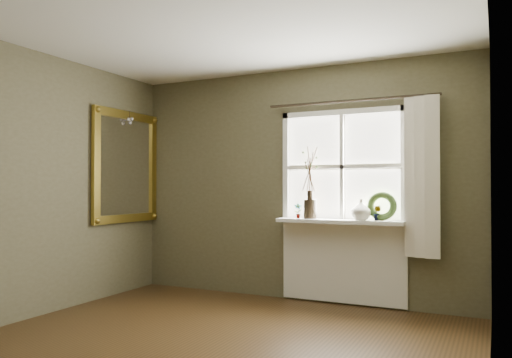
{
  "coord_description": "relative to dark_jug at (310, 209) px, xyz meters",
  "views": [
    {
      "loc": [
        2.05,
        -3.02,
        1.26
      ],
      "look_at": [
        -0.16,
        1.55,
        1.35
      ],
      "focal_mm": 35.0,
      "sensor_mm": 36.0,
      "label": 1
    }
  ],
  "objects": [
    {
      "name": "ceiling",
      "position": [
        -0.22,
        -2.12,
        1.58
      ],
      "size": [
        4.5,
        4.5,
        0.0
      ],
      "primitive_type": "plane",
      "color": "silver",
      "rests_on": "ground"
    },
    {
      "name": "wall_back",
      "position": [
        -0.22,
        0.18,
        0.28
      ],
      "size": [
        4.0,
        0.1,
        2.6
      ],
      "primitive_type": "cube",
      "color": "brown",
      "rests_on": "ground"
    },
    {
      "name": "wall_right",
      "position": [
        1.83,
        -2.12,
        0.28
      ],
      "size": [
        0.1,
        4.5,
        2.6
      ],
      "primitive_type": "cube",
      "color": "brown",
      "rests_on": "ground"
    },
    {
      "name": "window_frame",
      "position": [
        0.33,
        0.11,
        0.46
      ],
      "size": [
        1.36,
        0.06,
        1.24
      ],
      "color": "white",
      "rests_on": "wall_back"
    },
    {
      "name": "window_sill",
      "position": [
        0.33,
        0.0,
        -0.12
      ],
      "size": [
        1.36,
        0.26,
        0.04
      ],
      "primitive_type": "cube",
      "color": "white",
      "rests_on": "wall_back"
    },
    {
      "name": "window_apron",
      "position": [
        0.33,
        0.11,
        -0.56
      ],
      "size": [
        1.36,
        0.04,
        0.88
      ],
      "primitive_type": "cube",
      "color": "white",
      "rests_on": "ground"
    },
    {
      "name": "dark_jug",
      "position": [
        0.0,
        0.0,
        0.0
      ],
      "size": [
        0.15,
        0.15,
        0.21
      ],
      "primitive_type": "cylinder",
      "rotation": [
        0.0,
        0.0,
        0.08
      ],
      "color": "black",
      "rests_on": "window_sill"
    },
    {
      "name": "cream_vase",
      "position": [
        0.56,
        0.0,
        0.01
      ],
      "size": [
        0.28,
        0.28,
        0.22
      ],
      "primitive_type": "imported",
      "rotation": [
        0.0,
        0.0,
        0.43
      ],
      "color": "beige",
      "rests_on": "window_sill"
    },
    {
      "name": "wreath",
      "position": [
        0.77,
        0.04,
        0.01
      ],
      "size": [
        0.31,
        0.16,
        0.31
      ],
      "primitive_type": "torus",
      "rotation": [
        1.36,
        0.0,
        0.08
      ],
      "color": "#344B21",
      "rests_on": "window_sill"
    },
    {
      "name": "potted_plant_left",
      "position": [
        -0.14,
        0.0,
        -0.02
      ],
      "size": [
        0.1,
        0.09,
        0.17
      ],
      "primitive_type": "imported",
      "rotation": [
        0.0,
        0.0,
        0.39
      ],
      "color": "#344B21",
      "rests_on": "window_sill"
    },
    {
      "name": "potted_plant_right",
      "position": [
        0.73,
        0.0,
        -0.03
      ],
      "size": [
        0.1,
        0.09,
        0.16
      ],
      "primitive_type": "imported",
      "rotation": [
        0.0,
        0.0,
        -0.33
      ],
      "color": "#344B21",
      "rests_on": "window_sill"
    },
    {
      "name": "curtain",
      "position": [
        1.17,
        0.01,
        0.34
      ],
      "size": [
        0.36,
        0.12,
        1.59
      ],
      "primitive_type": "cube",
      "color": "silver",
      "rests_on": "wall_back"
    },
    {
      "name": "curtain_rod",
      "position": [
        0.43,
        0.05,
        1.16
      ],
      "size": [
        1.84,
        0.03,
        0.03
      ],
      "primitive_type": "cylinder",
      "rotation": [
        0.0,
        1.57,
        0.0
      ],
      "color": "black",
      "rests_on": "wall_back"
    },
    {
      "name": "gilt_mirror",
      "position": [
        -2.18,
        -0.42,
        0.49
      ],
      "size": [
        0.1,
        1.12,
        1.33
      ],
      "color": "white",
      "rests_on": "wall_left"
    }
  ]
}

